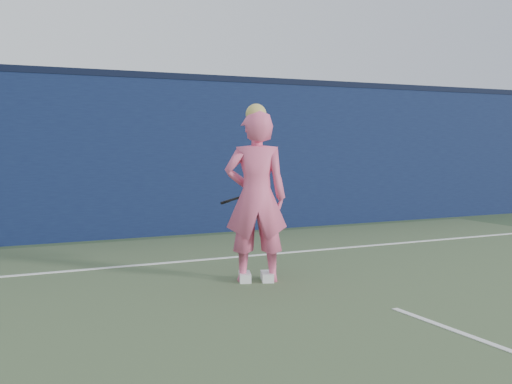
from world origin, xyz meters
TOP-DOWN VIEW (x-y plane):
  - ground at (0.00, 0.00)m, footprint 80.00×80.00m
  - backstop_wall at (0.00, 6.50)m, footprint 24.00×0.40m
  - wall_cap at (0.00, 6.50)m, footprint 24.00×0.42m
  - player at (-0.60, 2.60)m, footprint 0.78×0.64m
  - racket at (-0.44, 3.03)m, footprint 0.51×0.14m

SIDE VIEW (x-z plane):
  - ground at x=0.00m, z-range 0.00..0.00m
  - racket at x=-0.44m, z-range 0.77..1.04m
  - player at x=-0.60m, z-range -0.03..1.86m
  - backstop_wall at x=0.00m, z-range 0.00..2.50m
  - wall_cap at x=0.00m, z-range 2.50..2.60m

